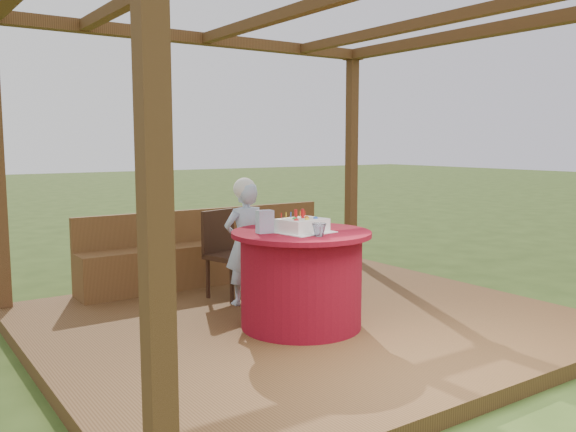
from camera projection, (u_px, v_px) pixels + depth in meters
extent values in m
plane|color=#2E4416|center=(304.00, 330.00, 5.43)|extent=(60.00, 60.00, 0.00)
cube|color=brown|center=(304.00, 323.00, 5.42)|extent=(4.50, 4.00, 0.12)
cube|color=brown|center=(155.00, 201.00, 2.52)|extent=(0.12, 0.12, 2.60)
cube|color=brown|center=(351.00, 161.00, 7.99)|extent=(0.12, 0.12, 2.60)
cube|color=brown|center=(203.00, 39.00, 6.63)|extent=(4.50, 0.14, 0.12)
cube|color=brown|center=(472.00, 33.00, 6.29)|extent=(0.14, 4.00, 0.12)
cube|color=brown|center=(305.00, 8.00, 5.09)|extent=(0.10, 3.70, 0.10)
cube|color=brown|center=(415.00, 25.00, 5.82)|extent=(0.10, 3.70, 0.10)
cube|color=brown|center=(214.00, 261.00, 6.78)|extent=(3.00, 0.42, 0.45)
cube|color=brown|center=(206.00, 224.00, 6.88)|extent=(3.00, 0.06, 0.35)
cylinder|color=maroon|center=(301.00, 281.00, 5.10)|extent=(1.01, 1.01, 0.77)
cylinder|color=maroon|center=(301.00, 234.00, 5.05)|extent=(1.16, 1.16, 0.04)
cube|color=#311B0F|center=(232.00, 256.00, 6.05)|extent=(0.52, 0.52, 0.05)
cylinder|color=#311B0F|center=(232.00, 282.00, 5.84)|extent=(0.04, 0.04, 0.42)
cylinder|color=#311B0F|center=(255.00, 276.00, 6.10)|extent=(0.04, 0.04, 0.42)
cylinder|color=#311B0F|center=(208.00, 277.00, 6.05)|extent=(0.04, 0.04, 0.42)
cylinder|color=#311B0F|center=(232.00, 272.00, 6.31)|extent=(0.04, 0.04, 0.42)
cube|color=#311B0F|center=(218.00, 232.00, 6.14)|extent=(0.41, 0.15, 0.45)
imported|color=#8EB0D3|center=(245.00, 244.00, 5.79)|extent=(0.44, 0.29, 1.17)
sphere|color=white|center=(245.00, 189.00, 5.73)|extent=(0.21, 0.21, 0.21)
cube|color=white|center=(302.00, 232.00, 4.99)|extent=(0.48, 0.48, 0.01)
cube|color=white|center=(302.00, 225.00, 4.99)|extent=(0.41, 0.34, 0.10)
cylinder|color=red|center=(296.00, 214.00, 4.99)|extent=(0.03, 0.03, 0.08)
cylinder|color=red|center=(303.00, 213.00, 5.03)|extent=(0.03, 0.03, 0.08)
sphere|color=red|center=(296.00, 219.00, 4.87)|extent=(0.04, 0.04, 0.04)
sphere|color=yellow|center=(307.00, 218.00, 4.92)|extent=(0.04, 0.04, 0.04)
sphere|color=blue|center=(316.00, 217.00, 4.99)|extent=(0.04, 0.04, 0.04)
sphere|color=green|center=(295.00, 218.00, 4.96)|extent=(0.04, 0.04, 0.04)
sphere|color=orange|center=(307.00, 216.00, 5.04)|extent=(0.04, 0.04, 0.04)
cube|color=#CA82B6|center=(265.00, 222.00, 4.93)|extent=(0.14, 0.10, 0.19)
imported|color=white|center=(319.00, 230.00, 4.76)|extent=(0.14, 0.14, 0.10)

